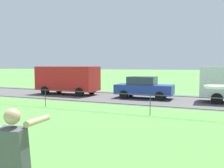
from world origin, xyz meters
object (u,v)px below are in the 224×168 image
Objects in this scene: person_thrower at (14,166)px; frisbee at (218,87)px; car_blue_left at (144,87)px; panel_van_right at (68,79)px.

frisbee is at bearing 5.27° from person_thrower.
panel_van_right is at bearing -179.54° from car_blue_left.
person_thrower is at bearing -58.80° from panel_van_right.
frisbee is at bearing -51.53° from panel_van_right.
car_blue_left is (6.30, 0.05, -0.49)m from panel_van_right.
panel_van_right reaches higher than car_blue_left.
frisbee is (2.51, 0.23, 1.14)m from person_thrower.
person_thrower is 14.51m from car_blue_left.
person_thrower is 0.43× the size of car_blue_left.
person_thrower is 0.34× the size of panel_van_right.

